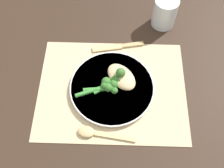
# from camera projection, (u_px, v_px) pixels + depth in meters

# --- Properties ---
(ground_plane) EXTENTS (3.00, 3.00, 0.00)m
(ground_plane) POSITION_uv_depth(u_px,v_px,m) (112.00, 89.00, 0.82)
(ground_plane) COLOR #332319
(placemat) EXTENTS (0.46, 0.35, 0.00)m
(placemat) POSITION_uv_depth(u_px,v_px,m) (112.00, 89.00, 0.81)
(placemat) COLOR #C6B289
(placemat) RESTS_ON ground_plane
(plate) EXTENTS (0.26, 0.26, 0.01)m
(plate) POSITION_uv_depth(u_px,v_px,m) (112.00, 87.00, 0.81)
(plate) COLOR white
(plate) RESTS_ON placemat
(chicken_fillet) EXTENTS (0.12, 0.12, 0.03)m
(chicken_fillet) POSITION_uv_depth(u_px,v_px,m) (121.00, 77.00, 0.80)
(chicken_fillet) COLOR #DBBC89
(chicken_fillet) RESTS_ON plate
(pesto_dollop_primary) EXTENTS (0.03, 0.03, 0.03)m
(pesto_dollop_primary) POSITION_uv_depth(u_px,v_px,m) (121.00, 73.00, 0.78)
(pesto_dollop_primary) COLOR #3D702D
(pesto_dollop_primary) RESTS_ON chicken_fillet
(broccoli_stalk_right) EXTENTS (0.09, 0.07, 0.03)m
(broccoli_stalk_right) POSITION_uv_depth(u_px,v_px,m) (116.00, 81.00, 0.79)
(broccoli_stalk_right) COLOR #3D8E38
(broccoli_stalk_right) RESTS_ON plate
(broccoli_stalk_rear) EXTENTS (0.11, 0.04, 0.03)m
(broccoli_stalk_rear) POSITION_uv_depth(u_px,v_px,m) (109.00, 87.00, 0.79)
(broccoli_stalk_rear) COLOR #3D8E38
(broccoli_stalk_rear) RESTS_ON plate
(broccoli_stalk_front) EXTENTS (0.11, 0.07, 0.03)m
(broccoli_stalk_front) POSITION_uv_depth(u_px,v_px,m) (103.00, 86.00, 0.79)
(broccoli_stalk_front) COLOR #3D8E38
(broccoli_stalk_front) RESTS_ON plate
(knife) EXTENTS (0.18, 0.05, 0.01)m
(knife) POSITION_uv_depth(u_px,v_px,m) (119.00, 46.00, 0.89)
(knife) COLOR tan
(knife) RESTS_ON placemat
(spoon) EXTENTS (0.17, 0.05, 0.01)m
(spoon) POSITION_uv_depth(u_px,v_px,m) (93.00, 133.00, 0.74)
(spoon) COLOR tan
(spoon) RESTS_ON placemat
(water_glass) EXTENTS (0.08, 0.08, 0.11)m
(water_glass) POSITION_uv_depth(u_px,v_px,m) (165.00, 12.00, 0.90)
(water_glass) COLOR silver
(water_glass) RESTS_ON ground_plane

